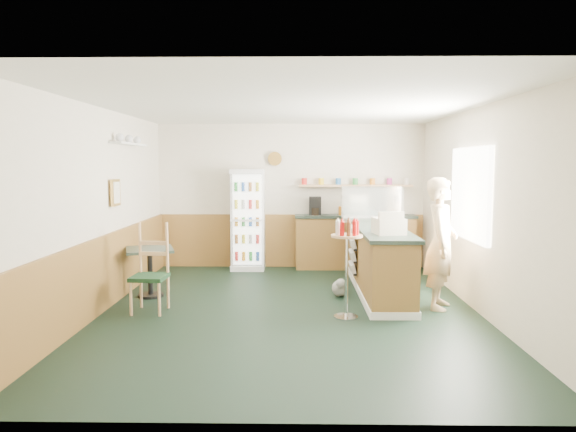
{
  "coord_description": "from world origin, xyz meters",
  "views": [
    {
      "loc": [
        0.1,
        -6.69,
        1.95
      ],
      "look_at": [
        -0.02,
        0.6,
        1.21
      ],
      "focal_mm": 32.0,
      "sensor_mm": 36.0,
      "label": 1
    }
  ],
  "objects_px": {
    "drinks_fridge": "(248,219)",
    "cafe_table": "(150,263)",
    "cash_register": "(389,226)",
    "shopkeeper": "(441,243)",
    "cafe_chair": "(151,265)",
    "display_case": "(371,204)",
    "condiment_stand": "(347,252)"
  },
  "relations": [
    {
      "from": "drinks_fridge",
      "to": "shopkeeper",
      "type": "bearing_deg",
      "value": -42.17
    },
    {
      "from": "cafe_chair",
      "to": "shopkeeper",
      "type": "bearing_deg",
      "value": 5.46
    },
    {
      "from": "drinks_fridge",
      "to": "display_case",
      "type": "relative_size",
      "value": 1.89
    },
    {
      "from": "display_case",
      "to": "shopkeeper",
      "type": "relative_size",
      "value": 0.56
    },
    {
      "from": "condiment_stand",
      "to": "display_case",
      "type": "bearing_deg",
      "value": 73.99
    },
    {
      "from": "drinks_fridge",
      "to": "cafe_chair",
      "type": "distance_m",
      "value": 2.94
    },
    {
      "from": "cash_register",
      "to": "shopkeeper",
      "type": "distance_m",
      "value": 0.74
    },
    {
      "from": "display_case",
      "to": "condiment_stand",
      "type": "distance_m",
      "value": 2.26
    },
    {
      "from": "shopkeeper",
      "to": "condiment_stand",
      "type": "xyz_separation_m",
      "value": [
        -1.31,
        -0.47,
        -0.04
      ]
    },
    {
      "from": "cash_register",
      "to": "cafe_chair",
      "type": "distance_m",
      "value": 3.23
    },
    {
      "from": "cash_register",
      "to": "cafe_table",
      "type": "height_order",
      "value": "cash_register"
    },
    {
      "from": "cash_register",
      "to": "condiment_stand",
      "type": "bearing_deg",
      "value": -148.8
    },
    {
      "from": "display_case",
      "to": "cafe_table",
      "type": "distance_m",
      "value": 3.66
    },
    {
      "from": "cafe_table",
      "to": "cafe_chair",
      "type": "xyz_separation_m",
      "value": [
        0.22,
        -0.7,
        0.1
      ]
    },
    {
      "from": "display_case",
      "to": "condiment_stand",
      "type": "xyz_separation_m",
      "value": [
        -0.61,
        -2.13,
        -0.44
      ]
    },
    {
      "from": "cash_register",
      "to": "condiment_stand",
      "type": "height_order",
      "value": "condiment_stand"
    },
    {
      "from": "cash_register",
      "to": "condiment_stand",
      "type": "distance_m",
      "value": 0.84
    },
    {
      "from": "drinks_fridge",
      "to": "cafe_table",
      "type": "bearing_deg",
      "value": -121.7
    },
    {
      "from": "display_case",
      "to": "condiment_stand",
      "type": "height_order",
      "value": "display_case"
    },
    {
      "from": "drinks_fridge",
      "to": "display_case",
      "type": "height_order",
      "value": "drinks_fridge"
    },
    {
      "from": "cash_register",
      "to": "shopkeeper",
      "type": "relative_size",
      "value": 0.22
    },
    {
      "from": "drinks_fridge",
      "to": "shopkeeper",
      "type": "xyz_separation_m",
      "value": [
        2.84,
        -2.58,
        -0.04
      ]
    },
    {
      "from": "shopkeeper",
      "to": "cafe_table",
      "type": "xyz_separation_m",
      "value": [
        -4.1,
        0.54,
        -0.38
      ]
    },
    {
      "from": "cafe_table",
      "to": "display_case",
      "type": "bearing_deg",
      "value": 18.29
    },
    {
      "from": "drinks_fridge",
      "to": "cafe_chair",
      "type": "relative_size",
      "value": 1.59
    },
    {
      "from": "drinks_fridge",
      "to": "cash_register",
      "type": "xyz_separation_m",
      "value": [
        2.14,
        -2.54,
        0.19
      ]
    },
    {
      "from": "display_case",
      "to": "shopkeeper",
      "type": "distance_m",
      "value": 1.85
    },
    {
      "from": "cafe_chair",
      "to": "cafe_table",
      "type": "bearing_deg",
      "value": 110.5
    },
    {
      "from": "drinks_fridge",
      "to": "display_case",
      "type": "bearing_deg",
      "value": -23.05
    },
    {
      "from": "cafe_table",
      "to": "cafe_chair",
      "type": "distance_m",
      "value": 0.74
    },
    {
      "from": "shopkeeper",
      "to": "condiment_stand",
      "type": "relative_size",
      "value": 1.43
    },
    {
      "from": "condiment_stand",
      "to": "cafe_chair",
      "type": "xyz_separation_m",
      "value": [
        -2.57,
        0.31,
        -0.23
      ]
    }
  ]
}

